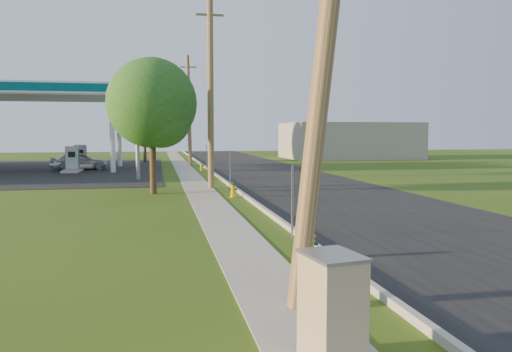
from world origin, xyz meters
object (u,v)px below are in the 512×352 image
Objects in this scene: utility_pole_far at (189,110)px; hydrant_mid at (233,189)px; utility_pole_mid at (210,92)px; hydrant_near at (310,244)px; car_silver at (79,161)px; tree_verge at (154,106)px; hydrant_far at (202,166)px; fuel_pump_ne at (72,162)px; tree_lot at (145,115)px; price_pylon at (136,90)px; utility_cabinet at (332,309)px; utility_pole_near at (329,10)px; fuel_pump_se at (81,159)px.

hydrant_mid is at bearing -88.48° from utility_pole_far.
utility_pole_mid is 15.70m from hydrant_near.
tree_verge is at bearing -179.16° from car_silver.
hydrant_far reaches higher than hydrant_mid.
utility_pole_far is 2.97× the size of fuel_pump_ne.
utility_pole_far is 1.49× the size of tree_verge.
utility_pole_mid is at bearing -81.07° from tree_lot.
price_pylon reaches higher than hydrant_far.
hydrant_mid is 0.52× the size of utility_cabinet.
hydrant_near is 0.98× the size of hydrant_far.
hydrant_far is 0.18× the size of car_silver.
utility_cabinet is (3.30, -25.46, -4.73)m from price_pylon.
tree_verge is (6.07, -14.81, 3.37)m from fuel_pump_ne.
fuel_pump_ne is 0.47× the size of price_pylon.
utility_pole_far reaches higher than fuel_pump_ne.
hydrant_near is 0.18× the size of car_silver.
price_pylon is 11.41m from car_silver.
tree_verge is (-2.83, 16.19, -0.71)m from utility_pole_near.
fuel_pump_ne is (-8.90, -5.00, -4.08)m from utility_pole_far.
tree_lot is 9.70× the size of hydrant_near.
fuel_pump_se is at bearing 102.66° from utility_cabinet.
utility_pole_far is 2.97× the size of fuel_pump_se.
hydrant_far is (9.44, -4.85, -0.36)m from fuel_pump_se.
tree_lot is at bearing 89.86° from price_pylon.
hydrant_mid is at bearing -172.09° from car_silver.
utility_pole_far is at bearing 6.41° from fuel_pump_se.
price_pylon is 1.08× the size of tree_verge.
price_pylon is (-3.90, 5.50, 0.48)m from utility_pole_mid.
utility_pole_far is at bearing 89.10° from utility_cabinet.
fuel_pump_ne is at bearing 123.69° from price_pylon.
utility_pole_mid reaches higher than tree_verge.
utility_pole_far is 7.36m from hydrant_far.
hydrant_near is at bearing 77.61° from utility_pole_near.
utility_pole_far is (-0.00, 36.00, 0.00)m from utility_pole_near.
utility_pole_far is 33.31m from hydrant_near.
utility_pole_near is 42.71m from tree_lot.
fuel_pump_se is 20.05m from tree_verge.
utility_pole_near is 5.40m from hydrant_near.
utility_pole_mid is 5.99m from hydrant_mid.
utility_cabinet reaches higher than hydrant_mid.
utility_pole_mid reaches higher than price_pylon.
utility_pole_near is at bearing -80.10° from tree_verge.
fuel_pump_se reaches higher than hydrant_mid.
tree_verge reaches higher than fuel_pump_se.
tree_verge is 8.82× the size of hydrant_mid.
hydrant_far is at bearing -5.16° from fuel_pump_ne.
utility_pole_near is at bearing -75.73° from fuel_pump_se.
car_silver is (-8.68, 14.72, -4.24)m from utility_pole_mid.
fuel_pump_se is 33.40m from hydrant_near.
utility_pole_near is 36.00m from utility_pole_far.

